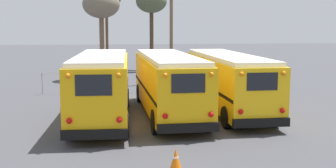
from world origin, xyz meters
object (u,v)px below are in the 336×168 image
(bare_tree_1, at_px, (151,3))
(bare_tree_0, at_px, (101,6))
(utility_pole, at_px, (171,20))
(school_bus_0, at_px, (102,85))
(school_bus_1, at_px, (168,82))
(traffic_cone, at_px, (176,159))
(school_bus_2, at_px, (227,80))

(bare_tree_1, bearing_deg, bare_tree_0, -125.97)
(utility_pole, bearing_deg, bare_tree_0, 150.49)
(school_bus_0, bearing_deg, bare_tree_1, 78.45)
(school_bus_1, relative_size, traffic_cone, 16.10)
(school_bus_0, height_order, school_bus_1, school_bus_0)
(utility_pole, xyz_separation_m, traffic_cone, (-2.71, -19.65, -4.52))
(bare_tree_0, relative_size, bare_tree_1, 0.92)
(school_bus_2, relative_size, traffic_cone, 16.82)
(school_bus_2, distance_m, bare_tree_1, 21.15)
(utility_pole, relative_size, bare_tree_0, 1.28)
(school_bus_2, height_order, traffic_cone, school_bus_2)
(school_bus_1, height_order, utility_pole, utility_pole)
(utility_pole, xyz_separation_m, bare_tree_1, (-0.59, 9.57, 1.80))
(school_bus_2, distance_m, bare_tree_0, 16.06)
(school_bus_1, bearing_deg, traffic_cone, -96.09)
(school_bus_2, xyz_separation_m, traffic_cone, (-4.09, -8.77, -1.29))
(school_bus_1, bearing_deg, school_bus_2, 13.42)
(school_bus_1, relative_size, bare_tree_0, 1.40)
(utility_pole, relative_size, traffic_cone, 14.71)
(bare_tree_0, distance_m, bare_tree_1, 8.11)
(utility_pole, height_order, bare_tree_0, utility_pole)
(bare_tree_1, bearing_deg, traffic_cone, -94.16)
(bare_tree_1, bearing_deg, school_bus_2, -84.52)
(school_bus_1, distance_m, school_bus_2, 3.32)
(bare_tree_1, bearing_deg, school_bus_1, -93.43)
(school_bus_0, distance_m, school_bus_2, 6.66)
(traffic_cone, bearing_deg, school_bus_0, 108.39)
(school_bus_0, distance_m, school_bus_1, 3.34)
(school_bus_0, height_order, traffic_cone, school_bus_0)
(traffic_cone, bearing_deg, school_bus_2, 65.01)
(utility_pole, height_order, bare_tree_1, utility_pole)
(school_bus_2, bearing_deg, utility_pole, 97.21)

